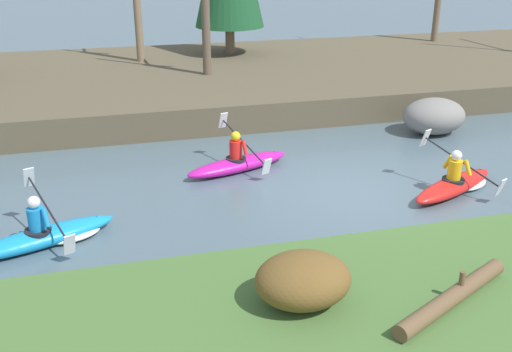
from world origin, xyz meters
TOP-DOWN VIEW (x-y plane):
  - ground_plane at (0.00, 0.00)m, footprint 90.00×90.00m
  - riverbank_far at (0.00, 9.88)m, footprint 44.00×10.26m
  - bare_tree_mid_upstream at (-1.64, 8.96)m, footprint 2.63×2.60m
  - shrub_clump_second at (-2.81, -4.31)m, footprint 1.35×1.12m
  - kayaker_lead at (2.16, -0.35)m, footprint 2.69×1.94m
  - kayaker_middle at (-2.20, 2.09)m, footprint 2.75×2.01m
  - kayaker_trailing at (-6.42, -0.55)m, footprint 2.73×1.99m
  - boulder_midstream at (3.81, 3.48)m, footprint 1.80×1.41m
  - driftwood_log at (-0.84, -4.89)m, footprint 2.30×1.33m

SIDE VIEW (x-z plane):
  - ground_plane at x=0.00m, z-range 0.00..0.00m
  - kayaker_lead at x=2.16m, z-range -0.40..0.80m
  - kayaker_trailing at x=-6.42m, z-range -0.40..0.80m
  - kayaker_middle at x=-2.20m, z-range -0.38..0.82m
  - riverbank_far at x=0.00m, z-range 0.00..0.84m
  - boulder_midstream at x=3.81m, z-range 0.00..1.02m
  - driftwood_log at x=-0.84m, z-range 0.46..0.90m
  - shrub_clump_second at x=-2.81m, z-range 0.56..1.29m
  - bare_tree_mid_upstream at x=-1.64m, z-range 0.71..5.40m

